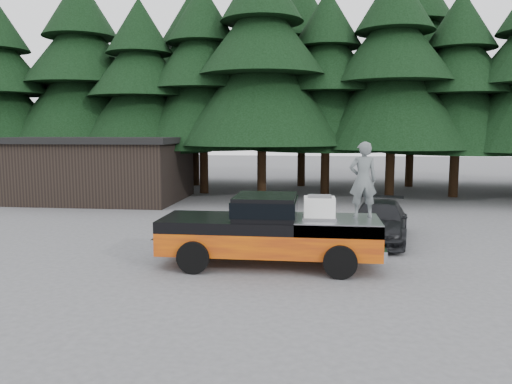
# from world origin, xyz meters

# --- Properties ---
(ground) EXTENTS (120.00, 120.00, 0.00)m
(ground) POSITION_xyz_m (0.00, 0.00, 0.00)
(ground) COLOR #525255
(ground) RESTS_ON ground
(pickup_truck) EXTENTS (6.00, 2.04, 1.33)m
(pickup_truck) POSITION_xyz_m (0.81, 0.25, 0.67)
(pickup_truck) COLOR #E96204
(pickup_truck) RESTS_ON ground
(truck_cab) EXTENTS (1.66, 1.90, 0.59)m
(truck_cab) POSITION_xyz_m (0.71, 0.25, 1.62)
(truck_cab) COLOR black
(truck_cab) RESTS_ON pickup_truck
(air_compressor) EXTENTS (0.82, 0.68, 0.55)m
(air_compressor) POSITION_xyz_m (2.13, 0.14, 1.61)
(air_compressor) COLOR white
(air_compressor) RESTS_ON pickup_truck
(man_on_bed) EXTENTS (0.78, 0.56, 2.01)m
(man_on_bed) POSITION_xyz_m (3.27, 0.52, 2.34)
(man_on_bed) COLOR #5B6262
(man_on_bed) RESTS_ON pickup_truck
(parked_car) EXTENTS (2.54, 4.70, 1.29)m
(parked_car) POSITION_xyz_m (4.12, 3.80, 0.65)
(parked_car) COLOR black
(parked_car) RESTS_ON ground
(utility_building) EXTENTS (8.40, 6.40, 3.30)m
(utility_building) POSITION_xyz_m (-9.00, 12.00, 1.67)
(utility_building) COLOR black
(utility_building) RESTS_ON ground
(treeline) EXTENTS (60.15, 16.05, 17.50)m
(treeline) POSITION_xyz_m (0.42, 17.20, 7.72)
(treeline) COLOR black
(treeline) RESTS_ON ground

